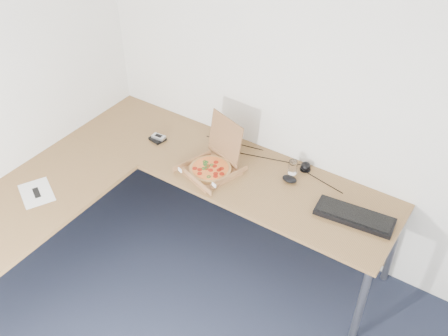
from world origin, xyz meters
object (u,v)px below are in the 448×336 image
Objects in this scene: pizza_box at (212,166)px; keyboard at (354,216)px; wallet at (158,139)px; desk at (155,186)px; drinking_glass at (293,167)px.

keyboard is at bearing 23.84° from pizza_box.
keyboard reaches higher than wallet.
keyboard is 1.59m from wallet.
desk is 0.97m from drinking_glass.
wallet is at bearing 175.10° from keyboard.
desk is 5.00× the size of keyboard.
wallet is at bearing 127.03° from desk.
wallet is (-1.59, -0.04, -0.01)m from keyboard.
desk is 0.50m from wallet.
pizza_box is 0.57m from drinking_glass.
pizza_box is (0.26, 0.33, 0.07)m from desk.
wallet is at bearing -169.36° from pizza_box.
desk is 0.42m from pizza_box.
keyboard is at bearing -18.60° from drinking_glass.
keyboard is 4.45× the size of wallet.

